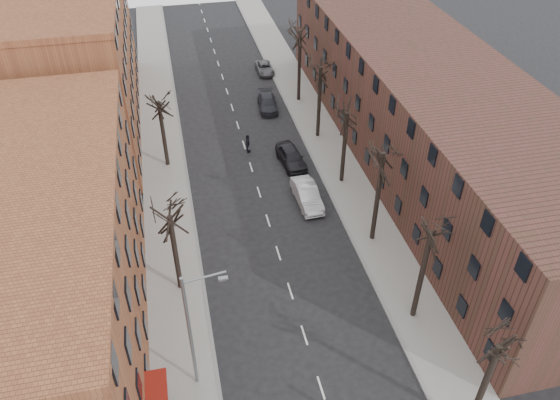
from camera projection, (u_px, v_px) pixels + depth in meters
sidewalk_left at (163, 159)px, 52.13m from camera, size 4.00×90.00×0.15m
sidewalk_right at (324, 140)px, 54.86m from camera, size 4.00×90.00×0.15m
building_left_near at (28, 277)px, 31.72m from camera, size 12.00×26.00×12.00m
building_left_far at (67, 61)px, 53.45m from camera, size 12.00×28.00×14.00m
building_right at (427, 112)px, 49.35m from camera, size 12.00×50.00×10.00m
tree_right_b at (412, 316)px, 37.12m from camera, size 5.20×5.20×10.80m
tree_right_c at (372, 239)px, 43.28m from camera, size 5.20×5.20×11.60m
tree_right_d at (341, 181)px, 49.45m from camera, size 5.20×5.20×10.00m
tree_right_e at (317, 136)px, 55.61m from camera, size 5.20×5.20×10.80m
tree_right_f at (299, 100)px, 61.78m from camera, size 5.20×5.20×11.60m
tree_left_a at (181, 288)px, 39.15m from camera, size 5.20×5.20×9.50m
tree_left_b at (168, 165)px, 51.48m from camera, size 5.20×5.20×9.50m
streetlight at (192, 328)px, 30.00m from camera, size 2.45×0.22×9.03m
silver_sedan at (307, 195)px, 46.47m from camera, size 1.92×5.04×1.64m
parked_car_near at (291, 157)px, 51.12m from camera, size 2.45×5.06×1.67m
parked_car_mid at (268, 103)px, 59.86m from camera, size 2.34×4.93×1.39m
parked_car_far at (265, 68)px, 67.24m from camera, size 1.94×4.19×1.16m
pedestrian_crossing at (248, 144)px, 52.73m from camera, size 0.74×1.20×1.91m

